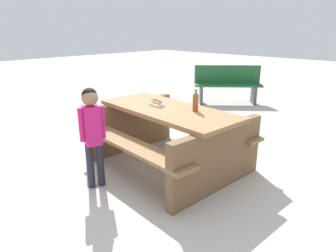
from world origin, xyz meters
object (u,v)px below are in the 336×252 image
object	(u,v)px
hotdog_tray	(157,103)
park_bench_near	(227,84)
soda_bottle	(196,101)
child_in_coat	(92,126)
picnic_table	(168,132)

from	to	relation	value
hotdog_tray	park_bench_near	distance (m)	3.59
soda_bottle	child_in_coat	world-z (taller)	child_in_coat
soda_bottle	child_in_coat	size ratio (longest dim) A/B	0.23
picnic_table	child_in_coat	world-z (taller)	child_in_coat
picnic_table	hotdog_tray	distance (m)	0.38
child_in_coat	park_bench_near	bearing A→B (deg)	-75.11
picnic_table	soda_bottle	bearing A→B (deg)	-159.79
picnic_table	hotdog_tray	xyz separation A→B (m)	(0.17, 0.02, 0.34)
hotdog_tray	child_in_coat	bearing A→B (deg)	87.96
soda_bottle	child_in_coat	xyz separation A→B (m)	(0.53, 1.04, -0.17)
child_in_coat	soda_bottle	bearing A→B (deg)	-116.94
park_bench_near	picnic_table	bearing A→B (deg)	111.79
hotdog_tray	park_bench_near	size ratio (longest dim) A/B	0.14
hotdog_tray	child_in_coat	distance (m)	0.90
picnic_table	soda_bottle	world-z (taller)	soda_bottle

